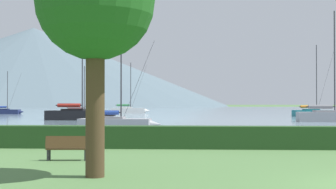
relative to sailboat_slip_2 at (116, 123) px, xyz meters
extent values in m
cube|color=gray|center=(11.68, 109.87, -0.55)|extent=(320.00, 246.00, 0.00)
cube|color=#284C23|center=(11.68, -16.13, -0.01)|extent=(80.00, 1.20, 1.09)
cube|color=#9E9EA3|center=(-0.09, 0.00, -0.09)|extent=(5.90, 2.25, 0.91)
cone|color=#9E9EA3|center=(3.23, -0.14, -0.09)|extent=(1.03, 0.82, 0.78)
cube|color=gray|center=(-0.42, 0.02, 0.24)|extent=(2.22, 1.49, 0.58)
cylinder|color=#333338|center=(0.41, -0.02, 3.51)|extent=(0.12, 0.12, 7.13)
cylinder|color=#333338|center=(-0.90, 0.04, 0.86)|extent=(2.62, 0.22, 0.10)
cylinder|color=#2847A3|center=(-0.90, 0.04, 0.86)|extent=(2.24, 0.46, 0.37)
cylinder|color=#333338|center=(1.78, -0.08, 3.34)|extent=(2.76, 0.15, 6.79)
cube|color=red|center=(-11.14, 34.82, -0.09)|extent=(6.05, 2.52, 0.93)
cone|color=red|center=(-7.78, 35.11, -0.09)|extent=(1.08, 0.87, 0.79)
cube|color=#A52020|center=(-11.48, 34.79, 0.25)|extent=(2.31, 1.60, 0.59)
cylinder|color=#333338|center=(-10.64, 34.86, 3.61)|extent=(0.12, 0.12, 7.31)
cylinder|color=#333338|center=(-11.96, 34.75, 0.88)|extent=(2.65, 0.33, 0.10)
cylinder|color=gray|center=(-11.96, 34.75, 0.88)|extent=(2.28, 0.56, 0.37)
cylinder|color=#333338|center=(-9.25, 34.98, 3.43)|extent=(2.80, 0.27, 6.95)
cube|color=black|center=(-8.74, 22.58, 0.06)|extent=(7.88, 3.05, 1.22)
cone|color=black|center=(-4.31, 22.35, 0.06)|extent=(1.38, 1.10, 1.04)
cube|color=black|center=(-9.18, 22.60, 0.50)|extent=(2.97, 2.01, 0.78)
cylinder|color=#333338|center=(-8.07, 22.54, 5.17)|extent=(0.16, 0.16, 10.12)
cylinder|color=#333338|center=(-9.82, 22.63, 1.33)|extent=(3.49, 0.31, 0.13)
cylinder|color=red|center=(-9.82, 22.63, 1.33)|extent=(2.99, 0.64, 0.49)
cylinder|color=#333338|center=(-6.25, 22.45, 4.92)|extent=(3.69, 0.22, 9.62)
cube|color=#19707A|center=(25.35, 41.16, -0.04)|extent=(6.73, 3.16, 1.02)
cone|color=#19707A|center=(29.00, 41.71, -0.04)|extent=(1.23, 1.02, 0.86)
cube|color=#16646E|center=(24.98, 41.11, 0.33)|extent=(2.61, 1.89, 0.65)
cylinder|color=#333338|center=(25.89, 41.25, 5.50)|extent=(0.13, 0.13, 11.00)
cylinder|color=#333338|center=(24.45, 41.03, 1.02)|extent=(2.90, 0.54, 0.11)
cylinder|color=orange|center=(24.45, 41.03, 1.02)|extent=(2.51, 0.77, 0.41)
cylinder|color=#333338|center=(27.40, 41.47, 5.23)|extent=(3.05, 0.49, 10.46)
cube|color=navy|center=(-30.74, 54.44, -0.10)|extent=(5.77, 2.19, 0.89)
cone|color=navy|center=(-27.49, 54.58, -0.10)|extent=(1.01, 0.80, 0.76)
cube|color=#1B2449|center=(-31.06, 54.43, 0.22)|extent=(2.17, 1.45, 0.57)
cylinder|color=#333338|center=(-30.25, 54.46, 3.87)|extent=(0.11, 0.11, 7.87)
cylinder|color=#333338|center=(-31.53, 54.41, 0.83)|extent=(2.56, 0.20, 0.10)
cylinder|color=#2847A3|center=(-31.53, 54.41, 0.83)|extent=(2.19, 0.45, 0.36)
cylinder|color=#333338|center=(-28.91, 54.52, 3.67)|extent=(2.70, 0.14, 7.48)
cube|color=white|center=(-7.76, 62.27, 0.00)|extent=(7.23, 3.24, 1.10)
cone|color=white|center=(-3.80, 62.77, 0.00)|extent=(1.30, 1.07, 0.93)
cube|color=silver|center=(-8.15, 62.22, 0.40)|extent=(2.78, 1.99, 0.70)
cylinder|color=#333338|center=(-7.16, 62.34, 5.02)|extent=(0.14, 0.14, 9.94)
cylinder|color=#333338|center=(-8.72, 62.15, 1.15)|extent=(3.13, 0.51, 0.12)
cylinder|color=#2D7542|center=(-8.72, 62.15, 1.15)|extent=(2.71, 0.77, 0.44)
cylinder|color=#333338|center=(-5.53, 62.55, 4.77)|extent=(3.30, 0.44, 9.45)
cube|color=#9E9EA3|center=(21.97, 18.45, 0.02)|extent=(7.28, 2.60, 1.14)
cube|color=gray|center=(21.56, 18.46, 0.43)|extent=(2.72, 1.78, 0.72)
cylinder|color=#333338|center=(22.59, 18.44, 6.23)|extent=(0.14, 0.14, 12.32)
cylinder|color=#333338|center=(20.96, 18.47, 1.21)|extent=(3.26, 0.18, 0.12)
cylinder|color=gray|center=(20.96, 18.47, 1.21)|extent=(2.77, 0.50, 0.45)
cube|color=brown|center=(1.61, -21.46, -0.10)|extent=(1.62, 0.56, 0.06)
cube|color=brown|center=(1.62, -21.64, 0.17)|extent=(1.60, 0.24, 0.45)
cylinder|color=#333338|center=(2.31, -21.24, -0.33)|extent=(0.08, 0.08, 0.45)
cylinder|color=#333338|center=(0.88, -21.34, -0.33)|extent=(0.08, 0.08, 0.45)
cylinder|color=#333338|center=(2.34, -21.57, -0.33)|extent=(0.08, 0.08, 0.45)
cylinder|color=#333338|center=(0.91, -21.67, -0.33)|extent=(0.08, 0.08, 0.45)
cylinder|color=#4C3823|center=(3.56, -25.68, 1.47)|extent=(0.57, 0.57, 4.04)
sphere|color=#205A1E|center=(3.56, -25.68, 4.75)|extent=(3.61, 3.61, 3.61)
cone|color=slate|center=(-93.63, 259.00, 23.52)|extent=(238.83, 238.83, 48.15)
camera|label=1|loc=(6.62, -40.48, 1.67)|focal=53.34mm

